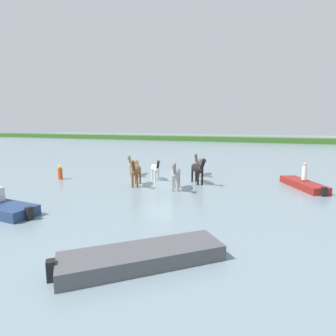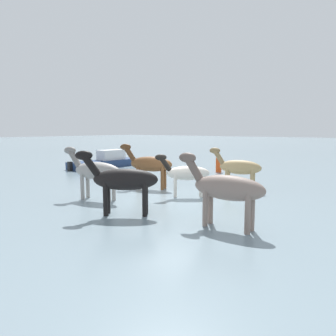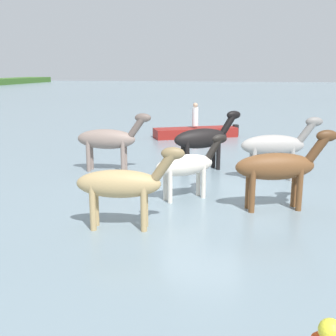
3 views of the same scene
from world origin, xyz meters
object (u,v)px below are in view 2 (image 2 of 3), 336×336
Objects in this scene: horse_rear_stallion at (123,180)px; buoy_channel_marker at (219,164)px; boat_dinghy_port at (105,163)px; horse_mid_herd at (186,173)px; horse_gray_outer at (95,171)px; horse_dun_straggler at (238,167)px; horse_dark_mare at (225,188)px; horse_chestnut_trailing at (149,164)px.

horse_rear_stallion reaches higher than buoy_channel_marker.
boat_dinghy_port is (-8.11, -10.11, -0.80)m from horse_rear_stallion.
boat_dinghy_port is at bearing -62.13° from horse_mid_herd.
horse_dun_straggler is (-5.05, 3.51, -0.08)m from horse_gray_outer.
horse_gray_outer reaches higher than buoy_channel_marker.
buoy_channel_marker is at bearing -64.02° from horse_dark_mare.
horse_rear_stallion is 0.91× the size of horse_gray_outer.
horse_mid_herd is at bearing 58.58° from horse_dun_straggler.
horse_mid_herd is 7.68m from buoy_channel_marker.
horse_mid_herd is at bearing -126.25° from horse_rear_stallion.
boat_dinghy_port is (-7.22, -7.72, -0.79)m from horse_gray_outer.
horse_chestnut_trailing is (-3.17, -5.49, -0.00)m from horse_dark_mare.
horse_gray_outer is at bearing 71.31° from horse_chestnut_trailing.
horse_chestnut_trailing is 8.88m from boat_dinghy_port.
horse_rear_stallion is 2.55m from horse_gray_outer.
horse_rear_stallion is at bearing 103.22° from horse_chestnut_trailing.
horse_gray_outer is (-0.89, -2.39, -0.01)m from horse_rear_stallion.
horse_dun_straggler is at bearing -96.65° from boat_dinghy_port.
horse_dark_mare is 6.34m from horse_chestnut_trailing.
horse_rear_stallion is 4.56m from horse_chestnut_trailing.
horse_rear_stallion reaches higher than horse_gray_outer.
horse_mid_herd is at bearing 18.90° from buoy_channel_marker.
horse_rear_stallion is 0.98× the size of horse_dun_straggler.
horse_dark_mare is at bearing 103.51° from horse_dun_straggler.
horse_dun_straggler is (-2.02, 3.44, -0.09)m from horse_chestnut_trailing.
horse_chestnut_trailing is 1.07× the size of horse_dun_straggler.
horse_rear_stallion is at bearing 145.85° from horse_gray_outer.
horse_dark_mare is at bearing 164.93° from horse_gray_outer.
horse_dun_straggler is at bearing -138.53° from horse_gray_outer.
buoy_channel_marker is at bearing -108.61° from horse_mid_herd.
horse_dark_mare reaches higher than horse_chestnut_trailing.
boat_dinghy_port is at bearing -32.40° from horse_dark_mare.
horse_rear_stallion is 0.91× the size of horse_dark_mare.
horse_gray_outer is at bearing -4.77° from horse_dark_mare.
buoy_channel_marker is at bearing -103.50° from horse_gray_outer.
horse_gray_outer is 0.47× the size of boat_dinghy_port.
horse_gray_outer is 6.15m from horse_dun_straggler.
horse_mid_herd is 11.19m from boat_dinghy_port.
horse_rear_stallion is at bearing 10.00° from horse_dark_mare.
horse_chestnut_trailing is 2.27× the size of buoy_channel_marker.
horse_gray_outer is 5.57m from horse_dark_mare.
buoy_channel_marker is (-4.76, -3.55, -0.52)m from horse_dun_straggler.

